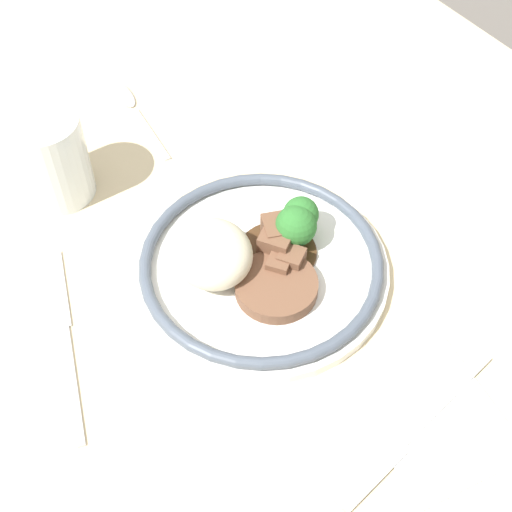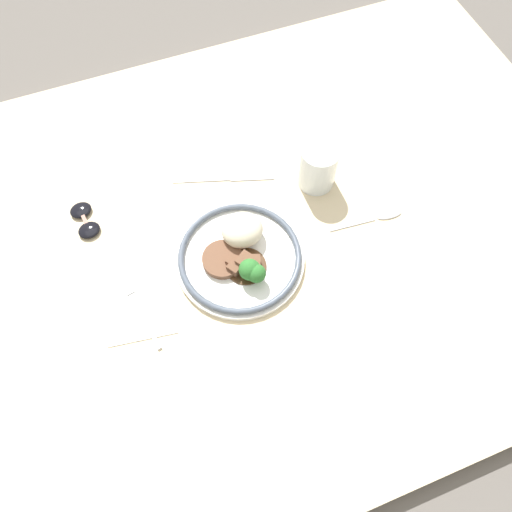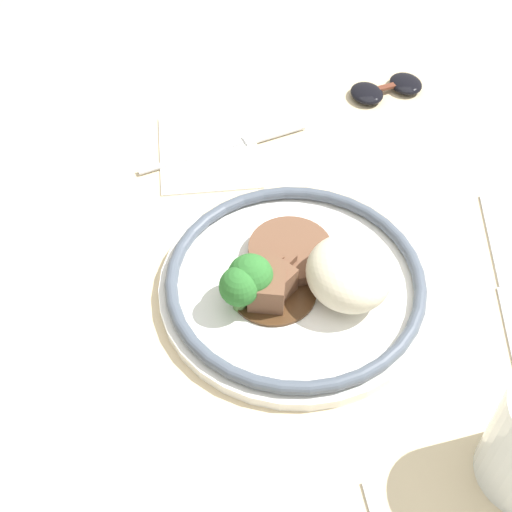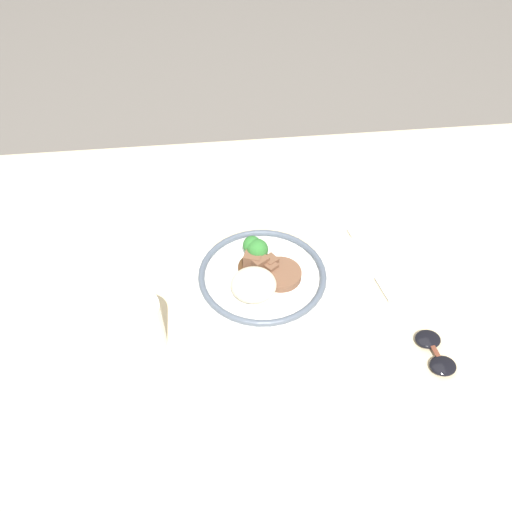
{
  "view_description": "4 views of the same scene",
  "coord_description": "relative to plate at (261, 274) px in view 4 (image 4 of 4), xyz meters",
  "views": [
    {
      "loc": [
        -0.38,
        0.19,
        0.59
      ],
      "look_at": [
        -0.03,
        -0.05,
        0.06
      ],
      "focal_mm": 50.0,
      "sensor_mm": 36.0,
      "label": 1
    },
    {
      "loc": [
        -0.16,
        -0.47,
        0.9
      ],
      "look_at": [
        -0.01,
        -0.07,
        0.06
      ],
      "focal_mm": 35.0,
      "sensor_mm": 36.0,
      "label": 2
    },
    {
      "loc": [
        0.35,
        -0.19,
        0.55
      ],
      "look_at": [
        -0.06,
        -0.08,
        0.06
      ],
      "focal_mm": 50.0,
      "sensor_mm": 36.0,
      "label": 3
    },
    {
      "loc": [
        0.05,
        0.56,
        0.73
      ],
      "look_at": [
        -0.03,
        -0.08,
        0.07
      ],
      "focal_mm": 35.0,
      "sensor_mm": 36.0,
      "label": 4
    }
  ],
  "objects": [
    {
      "name": "ground_plane",
      "position": [
        0.03,
        0.05,
        -0.05
      ],
      "size": [
        8.0,
        8.0,
        0.0
      ],
      "primitive_type": "plane",
      "color": "#5B5651"
    },
    {
      "name": "dining_table",
      "position": [
        0.03,
        0.05,
        -0.04
      ],
      "size": [
        1.53,
        1.06,
        0.03
      ],
      "color": "beige",
      "rests_on": "ground"
    },
    {
      "name": "napkin",
      "position": [
        -0.21,
        -0.04,
        -0.02
      ],
      "size": [
        0.14,
        0.13,
        0.0
      ],
      "color": "white",
      "rests_on": "dining_table"
    },
    {
      "name": "plate",
      "position": [
        0.0,
        0.0,
        0.0
      ],
      "size": [
        0.25,
        0.25,
        0.06
      ],
      "color": "white",
      "rests_on": "dining_table"
    },
    {
      "name": "juice_glass",
      "position": [
        0.21,
        0.12,
        0.03
      ],
      "size": [
        0.08,
        0.08,
        0.1
      ],
      "color": "yellow",
      "rests_on": "dining_table"
    },
    {
      "name": "fork",
      "position": [
        -0.22,
        -0.0,
        -0.02
      ],
      "size": [
        0.04,
        0.19,
        0.0
      ],
      "rotation": [
        0.0,
        0.0,
        1.74
      ],
      "color": "silver",
      "rests_on": "napkin"
    },
    {
      "name": "knife",
      "position": [
        0.04,
        0.19,
        -0.02
      ],
      "size": [
        0.21,
        0.07,
        0.0
      ],
      "rotation": [
        0.0,
        0.0,
        -0.31
      ],
      "color": "silver",
      "rests_on": "dining_table"
    },
    {
      "name": "spoon",
      "position": [
        0.3,
        -0.01,
        -0.02
      ],
      "size": [
        0.15,
        0.03,
        0.01
      ],
      "rotation": [
        0.0,
        0.0,
        -0.09
      ],
      "color": "silver",
      "rests_on": "dining_table"
    },
    {
      "name": "sunglasses",
      "position": [
        -0.26,
        0.19,
        -0.01
      ],
      "size": [
        0.05,
        0.09,
        0.01
      ],
      "rotation": [
        0.0,
        0.0,
        0.11
      ],
      "color": "black",
      "rests_on": "dining_table"
    }
  ]
}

